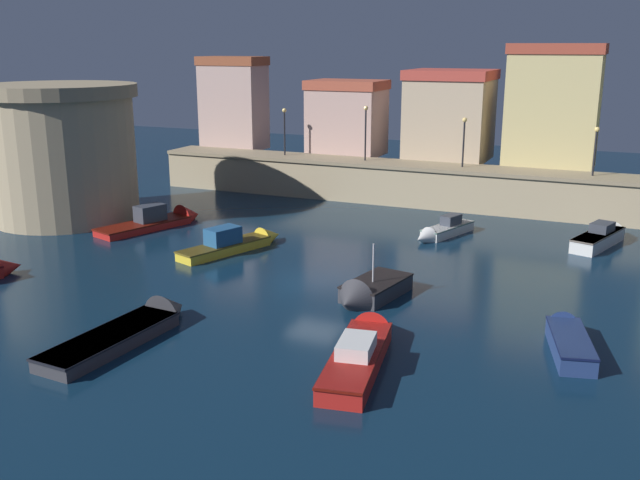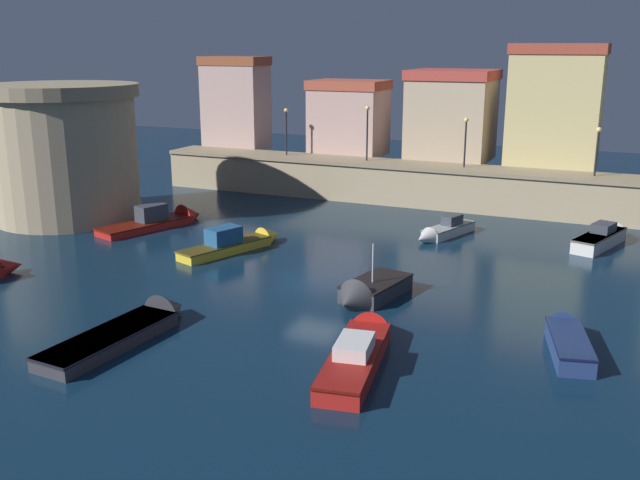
% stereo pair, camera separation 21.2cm
% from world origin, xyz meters
% --- Properties ---
extents(ground_plane, '(103.98, 103.98, 0.00)m').
position_xyz_m(ground_plane, '(0.00, 0.00, 0.00)').
color(ground_plane, '#0C2338').
extents(quay_wall, '(40.91, 3.40, 2.87)m').
position_xyz_m(quay_wall, '(0.00, 18.88, 1.45)').
color(quay_wall, tan).
rests_on(quay_wall, ground).
extents(old_town_backdrop, '(39.78, 5.76, 8.43)m').
position_xyz_m(old_town_backdrop, '(1.50, 22.55, 6.32)').
color(old_town_backdrop, '#BB9A91').
rests_on(old_town_backdrop, ground).
extents(fortress_tower, '(9.87, 9.87, 8.60)m').
position_xyz_m(fortress_tower, '(-20.20, 5.61, 4.36)').
color(fortress_tower, tan).
rests_on(fortress_tower, ground).
extents(quay_lamp_0, '(0.32, 0.32, 3.51)m').
position_xyz_m(quay_lamp_0, '(-10.92, 18.88, 5.20)').
color(quay_lamp_0, black).
rests_on(quay_lamp_0, quay_wall).
extents(quay_lamp_1, '(0.32, 0.32, 3.90)m').
position_xyz_m(quay_lamp_1, '(-4.44, 18.88, 5.42)').
color(quay_lamp_1, black).
rests_on(quay_lamp_1, quay_wall).
extents(quay_lamp_2, '(0.32, 0.32, 3.36)m').
position_xyz_m(quay_lamp_2, '(2.65, 18.88, 5.11)').
color(quay_lamp_2, black).
rests_on(quay_lamp_2, quay_wall).
extents(quay_lamp_3, '(0.32, 0.32, 3.10)m').
position_xyz_m(quay_lamp_3, '(11.05, 18.88, 4.96)').
color(quay_lamp_3, black).
rests_on(quay_lamp_3, quay_wall).
extents(moored_boat_0, '(3.89, 7.50, 2.08)m').
position_xyz_m(moored_boat_0, '(-13.33, 6.26, 0.36)').
color(moored_boat_0, red).
rests_on(moored_boat_0, ground).
extents(moored_boat_1, '(2.39, 5.14, 1.19)m').
position_xyz_m(moored_boat_1, '(11.74, -3.05, 0.39)').
color(moored_boat_1, navy).
rests_on(moored_boat_1, ground).
extents(moored_boat_2, '(2.27, 7.44, 1.70)m').
position_xyz_m(moored_boat_2, '(-3.87, -8.61, 0.29)').
color(moored_boat_2, '#333338').
rests_on(moored_boat_2, ground).
extents(moored_boat_4, '(2.75, 5.25, 1.42)m').
position_xyz_m(moored_boat_4, '(3.41, 10.71, 0.38)').
color(moored_boat_4, silver).
rests_on(moored_boat_4, ground).
extents(moored_boat_5, '(2.63, 4.77, 3.02)m').
position_xyz_m(moored_boat_5, '(3.16, -1.34, 0.40)').
color(moored_boat_5, '#333338').
rests_on(moored_boat_5, ground).
extents(moored_boat_6, '(3.57, 7.00, 1.82)m').
position_xyz_m(moored_boat_6, '(-6.27, 3.46, 0.44)').
color(moored_boat_6, gold).
rests_on(moored_boat_6, ground).
extents(moored_boat_7, '(2.72, 7.46, 1.60)m').
position_xyz_m(moored_boat_7, '(5.04, -7.10, 0.42)').
color(moored_boat_7, red).
rests_on(moored_boat_7, ground).
extents(moored_boat_9, '(3.08, 6.29, 1.51)m').
position_xyz_m(moored_boat_9, '(12.22, 12.97, 0.47)').
color(moored_boat_9, silver).
rests_on(moored_boat_9, ground).
extents(mooring_buoy_0, '(0.47, 0.47, 0.47)m').
position_xyz_m(mooring_buoy_0, '(11.86, -1.19, 0.00)').
color(mooring_buoy_0, yellow).
rests_on(mooring_buoy_0, ground).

